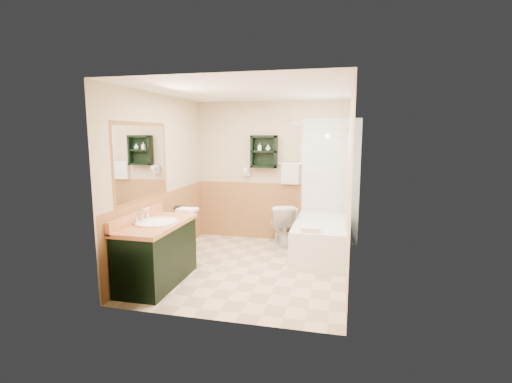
# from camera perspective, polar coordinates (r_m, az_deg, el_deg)

# --- Properties ---
(floor) EXTENTS (3.00, 3.00, 0.00)m
(floor) POSITION_cam_1_polar(r_m,az_deg,el_deg) (5.28, -0.97, -11.66)
(floor) COLOR beige
(floor) RESTS_ON ground
(back_wall) EXTENTS (2.60, 0.04, 2.40)m
(back_wall) POSITION_cam_1_polar(r_m,az_deg,el_deg) (6.46, 2.30, 3.10)
(back_wall) COLOR beige
(back_wall) RESTS_ON ground
(left_wall) EXTENTS (0.04, 3.00, 2.40)m
(left_wall) POSITION_cam_1_polar(r_m,az_deg,el_deg) (5.45, -14.58, 1.74)
(left_wall) COLOR beige
(left_wall) RESTS_ON ground
(right_wall) EXTENTS (0.04, 3.00, 2.40)m
(right_wall) POSITION_cam_1_polar(r_m,az_deg,el_deg) (4.83, 14.35, 0.85)
(right_wall) COLOR beige
(right_wall) RESTS_ON ground
(ceiling) EXTENTS (2.60, 3.00, 0.04)m
(ceiling) POSITION_cam_1_polar(r_m,az_deg,el_deg) (4.97, -1.05, 15.44)
(ceiling) COLOR white
(ceiling) RESTS_ON back_wall
(wainscot_left) EXTENTS (2.98, 2.98, 1.00)m
(wainscot_left) POSITION_cam_1_polar(r_m,az_deg,el_deg) (5.57, -13.98, -5.44)
(wainscot_left) COLOR #AE8146
(wainscot_left) RESTS_ON left_wall
(wainscot_back) EXTENTS (2.58, 2.58, 1.00)m
(wainscot_back) POSITION_cam_1_polar(r_m,az_deg,el_deg) (6.53, 2.20, -3.05)
(wainscot_back) COLOR #AE8146
(wainscot_back) RESTS_ON back_wall
(mirror_frame) EXTENTS (1.30, 1.30, 1.00)m
(mirror_frame) POSITION_cam_1_polar(r_m,az_deg,el_deg) (4.92, -17.17, 4.38)
(mirror_frame) COLOR brown
(mirror_frame) RESTS_ON left_wall
(mirror_glass) EXTENTS (1.20, 1.20, 0.90)m
(mirror_glass) POSITION_cam_1_polar(r_m,az_deg,el_deg) (4.92, -17.12, 4.38)
(mirror_glass) COLOR white
(mirror_glass) RESTS_ON left_wall
(tile_right) EXTENTS (1.50, 1.50, 2.10)m
(tile_right) POSITION_cam_1_polar(r_m,az_deg,el_deg) (5.60, 13.74, 0.40)
(tile_right) COLOR white
(tile_right) RESTS_ON right_wall
(tile_back) EXTENTS (0.95, 0.95, 2.10)m
(tile_back) POSITION_cam_1_polar(r_m,az_deg,el_deg) (6.32, 11.38, 1.43)
(tile_back) COLOR white
(tile_back) RESTS_ON back_wall
(tile_accent) EXTENTS (1.50, 1.50, 0.10)m
(tile_accent) POSITION_cam_1_polar(r_m,az_deg,el_deg) (5.54, 13.96, 9.13)
(tile_accent) COLOR #15492E
(tile_accent) RESTS_ON right_wall
(wall_shelf) EXTENTS (0.45, 0.15, 0.55)m
(wall_shelf) POSITION_cam_1_polar(r_m,az_deg,el_deg) (6.34, 1.22, 6.17)
(wall_shelf) COLOR black
(wall_shelf) RESTS_ON back_wall
(hair_dryer) EXTENTS (0.10, 0.24, 0.18)m
(hair_dryer) POSITION_cam_1_polar(r_m,az_deg,el_deg) (6.46, -1.35, 3.11)
(hair_dryer) COLOR silver
(hair_dryer) RESTS_ON back_wall
(towel_bar) EXTENTS (0.40, 0.06, 0.40)m
(towel_bar) POSITION_cam_1_polar(r_m,az_deg,el_deg) (6.32, 5.31, 4.31)
(towel_bar) COLOR white
(towel_bar) RESTS_ON back_wall
(curtain_rod) EXTENTS (0.03, 1.60, 0.03)m
(curtain_rod) POSITION_cam_1_polar(r_m,az_deg,el_deg) (5.58, 6.26, 10.36)
(curtain_rod) COLOR silver
(curtain_rod) RESTS_ON back_wall
(shower_curtain) EXTENTS (1.05, 1.05, 1.70)m
(shower_curtain) POSITION_cam_1_polar(r_m,az_deg,el_deg) (5.80, 6.33, 1.89)
(shower_curtain) COLOR beige
(shower_curtain) RESTS_ON curtain_rod
(vanity) EXTENTS (0.59, 1.22, 0.77)m
(vanity) POSITION_cam_1_polar(r_m,az_deg,el_deg) (4.82, -14.96, -9.13)
(vanity) COLOR black
(vanity) RESTS_ON ground
(bathtub) EXTENTS (0.79, 1.50, 0.53)m
(bathtub) POSITION_cam_1_polar(r_m,az_deg,el_deg) (5.80, 9.91, -7.14)
(bathtub) COLOR white
(bathtub) RESTS_ON ground
(toilet) EXTENTS (0.61, 0.81, 0.70)m
(toilet) POSITION_cam_1_polar(r_m,az_deg,el_deg) (6.20, 3.95, -5.13)
(toilet) COLOR white
(toilet) RESTS_ON ground
(counter_towel) EXTENTS (0.27, 0.21, 0.04)m
(counter_towel) POSITION_cam_1_polar(r_m,az_deg,el_deg) (5.30, -10.54, -2.79)
(counter_towel) COLOR white
(counter_towel) RESTS_ON vanity
(vanity_book) EXTENTS (0.17, 0.08, 0.24)m
(vanity_book) POSITION_cam_1_polar(r_m,az_deg,el_deg) (5.50, -12.58, -1.38)
(vanity_book) COLOR black
(vanity_book) RESTS_ON vanity
(tub_towel) EXTENTS (0.25, 0.21, 0.07)m
(tub_towel) POSITION_cam_1_polar(r_m,az_deg,el_deg) (5.15, 8.40, -5.75)
(tub_towel) COLOR white
(tub_towel) RESTS_ON bathtub
(soap_bottle_a) EXTENTS (0.06, 0.13, 0.06)m
(soap_bottle_a) POSITION_cam_1_polar(r_m,az_deg,el_deg) (6.35, 0.59, 6.58)
(soap_bottle_a) COLOR white
(soap_bottle_a) RESTS_ON wall_shelf
(soap_bottle_b) EXTENTS (0.10, 0.12, 0.08)m
(soap_bottle_b) POSITION_cam_1_polar(r_m,az_deg,el_deg) (6.32, 1.88, 6.66)
(soap_bottle_b) COLOR white
(soap_bottle_b) RESTS_ON wall_shelf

